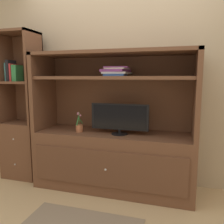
% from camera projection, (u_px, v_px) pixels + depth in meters
% --- Properties ---
extents(ground_plane, '(8.00, 8.00, 0.00)m').
position_uv_depth(ground_plane, '(103.00, 204.00, 2.45)').
color(ground_plane, tan).
extents(painted_rear_wall, '(6.00, 0.10, 2.80)m').
position_uv_depth(painted_rear_wall, '(121.00, 71.00, 2.96)').
color(painted_rear_wall, tan).
rests_on(painted_rear_wall, ground_plane).
extents(media_console, '(1.85, 0.59, 1.60)m').
position_uv_depth(media_console, '(113.00, 146.00, 2.76)').
color(media_console, brown).
rests_on(media_console, ground_plane).
extents(tv_monitor, '(0.66, 0.19, 0.35)m').
position_uv_depth(tv_monitor, '(119.00, 118.00, 2.62)').
color(tv_monitor, black).
rests_on(tv_monitor, media_console).
extents(potted_plant, '(0.08, 0.10, 0.24)m').
position_uv_depth(potted_plant, '(79.00, 127.00, 2.75)').
color(potted_plant, '#B26642').
rests_on(potted_plant, media_console).
extents(magazine_stack, '(0.31, 0.37, 0.10)m').
position_uv_depth(magazine_stack, '(116.00, 72.00, 2.62)').
color(magazine_stack, '#2D519E').
rests_on(magazine_stack, media_console).
extents(bookshelf_tall, '(0.48, 0.38, 1.89)m').
position_uv_depth(bookshelf_tall, '(23.00, 130.00, 3.09)').
color(bookshelf_tall, brown).
rests_on(bookshelf_tall, ground_plane).
extents(upright_book_row, '(0.19, 0.16, 0.27)m').
position_uv_depth(upright_book_row, '(13.00, 72.00, 3.00)').
color(upright_book_row, teal).
rests_on(upright_book_row, bookshelf_tall).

